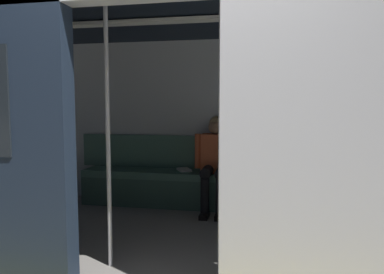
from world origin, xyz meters
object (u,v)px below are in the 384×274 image
object	(u,v)px
train_car	(176,84)
bench_seat	(201,181)
grab_pole_far	(221,138)
person_seated	(216,157)
handbag	(245,166)
book	(184,170)
grab_pole_door	(108,136)

from	to	relation	value
train_car	bench_seat	size ratio (longest dim) A/B	2.00
train_car	grab_pole_far	world-z (taller)	train_car
train_car	person_seated	xyz separation A→B (m)	(-0.27, -1.00, -0.86)
grab_pole_far	handbag	bearing A→B (deg)	-92.80
book	grab_pole_far	world-z (taller)	grab_pole_far
book	grab_pole_door	bearing A→B (deg)	55.23
bench_seat	handbag	distance (m)	0.59
person_seated	grab_pole_far	xyz separation A→B (m)	(-0.26, 1.74, 0.40)
handbag	grab_pole_far	distance (m)	1.96
book	grab_pole_door	world-z (taller)	grab_pole_door
grab_pole_far	train_car	bearing A→B (deg)	-54.42
person_seated	handbag	distance (m)	0.40
handbag	bench_seat	bearing A→B (deg)	8.79
bench_seat	grab_pole_door	distance (m)	2.01
handbag	grab_pole_far	xyz separation A→B (m)	(0.09, 1.88, 0.54)
bench_seat	handbag	world-z (taller)	handbag
train_car	bench_seat	xyz separation A→B (m)	(-0.07, -1.06, -1.18)
train_car	grab_pole_far	size ratio (longest dim) A/B	2.94
handbag	grab_pole_far	bearing A→B (deg)	87.20
train_car	grab_pole_door	xyz separation A→B (m)	(0.38, 0.76, -0.45)
bench_seat	grab_pole_far	xyz separation A→B (m)	(-0.46, 1.80, 0.73)
person_seated	book	world-z (taller)	person_seated
bench_seat	handbag	bearing A→B (deg)	-171.21
bench_seat	person_seated	distance (m)	0.38
bench_seat	book	size ratio (longest dim) A/B	14.52
handbag	book	xyz separation A→B (m)	(0.79, -0.00, -0.07)
bench_seat	person_seated	size ratio (longest dim) A/B	2.67
person_seated	handbag	bearing A→B (deg)	-158.95
handbag	book	size ratio (longest dim) A/B	1.18
bench_seat	grab_pole_far	bearing A→B (deg)	104.25
bench_seat	grab_pole_door	xyz separation A→B (m)	(0.46, 1.82, 0.73)
person_seated	grab_pole_far	size ratio (longest dim) A/B	0.55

